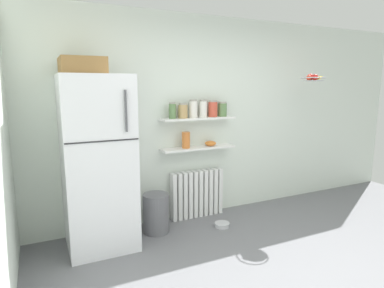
% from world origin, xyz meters
% --- Properties ---
extents(ground_plane, '(7.04, 7.04, 0.00)m').
position_xyz_m(ground_plane, '(0.00, 0.50, 0.00)').
color(ground_plane, slate).
extents(back_wall, '(7.04, 0.10, 2.60)m').
position_xyz_m(back_wall, '(0.00, 2.05, 1.30)').
color(back_wall, silver).
rests_on(back_wall, ground_plane).
extents(refrigerator, '(0.70, 0.72, 2.00)m').
position_xyz_m(refrigerator, '(-1.39, 1.65, 0.95)').
color(refrigerator, silver).
rests_on(refrigerator, ground_plane).
extents(radiator, '(0.72, 0.12, 0.62)m').
position_xyz_m(radiator, '(-0.09, 1.92, 0.31)').
color(radiator, white).
rests_on(radiator, ground_plane).
extents(wall_shelf_lower, '(0.98, 0.22, 0.02)m').
position_xyz_m(wall_shelf_lower, '(-0.09, 1.89, 0.94)').
color(wall_shelf_lower, white).
extents(wall_shelf_upper, '(0.98, 0.22, 0.02)m').
position_xyz_m(wall_shelf_upper, '(-0.09, 1.89, 1.32)').
color(wall_shelf_upper, white).
extents(storage_jar_0, '(0.09, 0.09, 0.20)m').
position_xyz_m(storage_jar_0, '(-0.44, 1.89, 1.43)').
color(storage_jar_0, '#5B7F4C').
rests_on(storage_jar_0, wall_shelf_upper).
extents(storage_jar_1, '(0.12, 0.12, 0.18)m').
position_xyz_m(storage_jar_1, '(-0.30, 1.89, 1.42)').
color(storage_jar_1, tan).
rests_on(storage_jar_1, wall_shelf_upper).
extents(storage_jar_2, '(0.11, 0.11, 0.23)m').
position_xyz_m(storage_jar_2, '(-0.16, 1.89, 1.44)').
color(storage_jar_2, silver).
rests_on(storage_jar_2, wall_shelf_upper).
extents(storage_jar_3, '(0.10, 0.10, 0.22)m').
position_xyz_m(storage_jar_3, '(-0.02, 1.89, 1.44)').
color(storage_jar_3, silver).
rests_on(storage_jar_3, wall_shelf_upper).
extents(storage_jar_4, '(0.12, 0.12, 0.21)m').
position_xyz_m(storage_jar_4, '(0.13, 1.89, 1.43)').
color(storage_jar_4, '#C64C38').
rests_on(storage_jar_4, wall_shelf_upper).
extents(storage_jar_5, '(0.12, 0.12, 0.19)m').
position_xyz_m(storage_jar_5, '(0.27, 1.89, 1.42)').
color(storage_jar_5, '#5B7F4C').
rests_on(storage_jar_5, wall_shelf_upper).
extents(vase, '(0.10, 0.10, 0.20)m').
position_xyz_m(vase, '(-0.26, 1.89, 1.05)').
color(vase, '#CC7033').
rests_on(vase, wall_shelf_lower).
extents(shelf_bowl, '(0.15, 0.15, 0.07)m').
position_xyz_m(shelf_bowl, '(0.09, 1.89, 0.98)').
color(shelf_bowl, orange).
rests_on(shelf_bowl, wall_shelf_lower).
extents(trash_bin, '(0.31, 0.31, 0.47)m').
position_xyz_m(trash_bin, '(-0.74, 1.70, 0.23)').
color(trash_bin, slate).
rests_on(trash_bin, ground_plane).
extents(pet_food_bowl, '(0.18, 0.18, 0.05)m').
position_xyz_m(pet_food_bowl, '(0.04, 1.48, 0.03)').
color(pet_food_bowl, '#B7B7BC').
rests_on(pet_food_bowl, ground_plane).
extents(hanging_fruit_basket, '(0.33, 0.33, 0.10)m').
position_xyz_m(hanging_fruit_basket, '(1.48, 1.56, 1.82)').
color(hanging_fruit_basket, '#B2B2B7').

